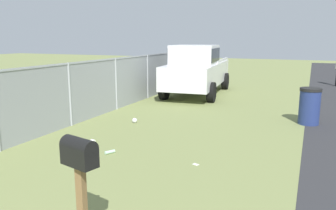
% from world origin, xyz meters
% --- Properties ---
extents(mailbox, '(0.30, 0.47, 1.31)m').
position_xyz_m(mailbox, '(3.55, 0.26, 1.04)').
color(mailbox, brown).
rests_on(mailbox, ground).
extents(pickup_truck, '(5.31, 2.49, 2.09)m').
position_xyz_m(pickup_truck, '(14.15, 2.43, 1.10)').
color(pickup_truck, silver).
rests_on(pickup_truck, ground).
extents(trash_bin, '(0.58, 0.58, 1.02)m').
position_xyz_m(trash_bin, '(10.65, -2.05, 0.52)').
color(trash_bin, navy).
rests_on(trash_bin, ground).
extents(fence_section, '(14.14, 0.07, 1.73)m').
position_xyz_m(fence_section, '(7.89, 3.96, 0.93)').
color(fence_section, '#9EA3A8').
rests_on(fence_section, ground).
extents(litter_cup_far_scatter, '(0.10, 0.11, 0.08)m').
position_xyz_m(litter_cup_far_scatter, '(6.83, 2.49, 0.04)').
color(litter_cup_far_scatter, white).
rests_on(litter_cup_far_scatter, ground).
extents(litter_bag_near_hydrant, '(0.14, 0.14, 0.14)m').
position_xyz_m(litter_bag_near_hydrant, '(8.84, 2.50, 0.07)').
color(litter_bag_near_hydrant, silver).
rests_on(litter_bag_near_hydrant, ground).
extents(litter_bottle_midfield_a, '(0.23, 0.17, 0.07)m').
position_xyz_m(litter_bottle_midfield_a, '(6.36, 1.73, 0.04)').
color(litter_bottle_midfield_a, '#B2D8BF').
rests_on(litter_bottle_midfield_a, ground).
extents(litter_wrapper_midfield_b, '(0.12, 0.14, 0.01)m').
position_xyz_m(litter_wrapper_midfield_b, '(6.49, -0.12, 0.00)').
color(litter_wrapper_midfield_b, silver).
rests_on(litter_wrapper_midfield_b, ground).
extents(litter_bag_by_mailbox, '(0.14, 0.14, 0.14)m').
position_xyz_m(litter_bag_by_mailbox, '(6.15, 2.16, 0.07)').
color(litter_bag_by_mailbox, silver).
rests_on(litter_bag_by_mailbox, ground).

